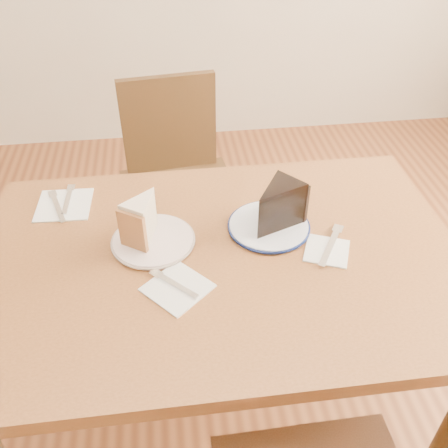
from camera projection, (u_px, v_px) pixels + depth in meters
ground at (223, 415)px, 1.71m from camera, size 4.00×4.00×0.00m
table at (223, 282)px, 1.30m from camera, size 1.20×0.80×0.75m
chair_far at (178, 184)px, 1.95m from camera, size 0.48×0.48×0.87m
plate_cream at (153, 241)px, 1.27m from camera, size 0.20×0.20×0.01m
plate_navy at (269, 226)px, 1.32m from camera, size 0.21×0.21×0.01m
carrot_cake at (145, 219)px, 1.25m from camera, size 0.12×0.13×0.10m
chocolate_cake at (275, 210)px, 1.27m from camera, size 0.17×0.16×0.11m
napkin_cream at (178, 288)px, 1.15m from camera, size 0.18×0.18×0.00m
napkin_navy at (327, 251)px, 1.25m from camera, size 0.14×0.14×0.00m
napkin_spare at (64, 205)px, 1.40m from camera, size 0.15×0.15×0.00m
fork_cream at (174, 284)px, 1.15m from camera, size 0.11×0.11×0.00m
knife_navy at (331, 245)px, 1.26m from camera, size 0.10×0.15×0.00m
fork_spare at (68, 199)px, 1.41m from camera, size 0.02×0.14×0.00m
knife_spare at (57, 207)px, 1.39m from camera, size 0.06×0.16×0.00m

